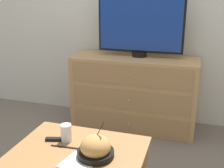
{
  "coord_description": "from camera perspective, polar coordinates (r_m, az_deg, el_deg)",
  "views": [
    {
      "loc": [
        0.68,
        -2.91,
        1.35
      ],
      "look_at": [
        0.17,
        -1.25,
        0.78
      ],
      "focal_mm": 45.0,
      "sensor_mm": 36.0,
      "label": 1
    }
  ],
  "objects": [
    {
      "name": "ground_plane",
      "position": [
        3.28,
        3.57,
        -6.19
      ],
      "size": [
        12.0,
        12.0,
        0.0
      ],
      "primitive_type": "plane",
      "color": "#70665B"
    },
    {
      "name": "dresser",
      "position": [
        2.89,
        4.5,
        -1.76
      ],
      "size": [
        1.25,
        0.47,
        0.74
      ],
      "color": "tan",
      "rests_on": "ground_plane"
    },
    {
      "name": "tv",
      "position": [
        2.8,
        5.8,
        11.63
      ],
      "size": [
        0.85,
        0.15,
        0.58
      ],
      "color": "black",
      "rests_on": "dresser"
    },
    {
      "name": "coffee_table",
      "position": [
        1.69,
        -6.71,
        -15.74
      ],
      "size": [
        0.75,
        0.55,
        0.5
      ],
      "color": "#9E6B3D",
      "rests_on": "ground_plane"
    },
    {
      "name": "takeout_bowl",
      "position": [
        1.56,
        -3.36,
        -12.93
      ],
      "size": [
        0.2,
        0.2,
        0.2
      ],
      "color": "black",
      "rests_on": "coffee_table"
    },
    {
      "name": "drink_cup",
      "position": [
        1.73,
        -9.28,
        -9.95
      ],
      "size": [
        0.07,
        0.07,
        0.11
      ],
      "color": "beige",
      "rests_on": "coffee_table"
    },
    {
      "name": "napkin",
      "position": [
        1.54,
        -6.76,
        -15.6
      ],
      "size": [
        0.2,
        0.2,
        0.0
      ],
      "color": "silver",
      "rests_on": "coffee_table"
    },
    {
      "name": "knife",
      "position": [
        1.68,
        -9.51,
        -12.51
      ],
      "size": [
        0.17,
        0.02,
        0.0
      ],
      "color": "black",
      "rests_on": "coffee_table"
    },
    {
      "name": "remote_control",
      "position": [
        1.76,
        -11.2,
        -10.94
      ],
      "size": [
        0.14,
        0.06,
        0.02
      ],
      "color": "black",
      "rests_on": "coffee_table"
    }
  ]
}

